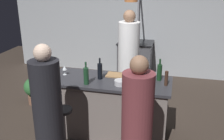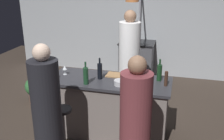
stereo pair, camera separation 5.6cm
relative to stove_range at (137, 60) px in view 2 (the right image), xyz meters
name	(u,v)px [view 2 (the right image)]	position (x,y,z in m)	size (l,w,h in m)	color
ground_plane	(110,132)	(0.00, -2.45, -0.45)	(9.00, 9.00, 0.00)	#382D26
back_wall	(141,22)	(0.00, 0.40, 0.85)	(6.40, 0.16, 2.60)	#9EA3A8
kitchen_island	(109,107)	(0.00, -2.45, 0.01)	(1.80, 0.72, 0.90)	slate
stove_range	(137,60)	(0.00, 0.00, 0.00)	(0.80, 0.64, 0.89)	#47474C
chef	(129,63)	(0.09, -1.43, 0.38)	(0.38, 0.38, 1.79)	white
bar_stool_right	(137,139)	(0.53, -3.07, -0.07)	(0.28, 0.28, 0.68)	#4C4C51
guest_right	(135,132)	(0.56, -3.46, 0.30)	(0.34, 0.34, 1.60)	brown
bar_stool_left	(63,128)	(-0.49, -3.07, -0.07)	(0.28, 0.28, 0.68)	#4C4C51
guest_left	(47,116)	(-0.50, -3.43, 0.32)	(0.35, 0.35, 1.65)	black
overhead_pot_rack	(132,11)	(-0.06, -0.49, 1.21)	(0.59, 1.51, 2.17)	gray
potted_plant	(35,88)	(-1.67, -1.81, -0.15)	(0.36, 0.36, 0.52)	brown
cutting_board	(117,75)	(0.07, -2.26, 0.46)	(0.32, 0.22, 0.02)	#997047
pepper_mill	(166,79)	(0.81, -2.47, 0.56)	(0.05, 0.05, 0.21)	#382319
wine_bottle_red	(159,72)	(0.71, -2.29, 0.58)	(0.07, 0.07, 0.32)	#143319
wine_bottle_dark	(100,71)	(-0.15, -2.44, 0.58)	(0.07, 0.07, 0.32)	black
wine_bottle_green	(86,75)	(-0.28, -2.69, 0.58)	(0.07, 0.07, 0.33)	#193D23
wine_glass_by_chef	(55,72)	(-0.79, -2.59, 0.56)	(0.07, 0.07, 0.15)	silver
wine_glass_near_right_guest	(65,68)	(-0.72, -2.41, 0.56)	(0.07, 0.07, 0.15)	silver
mixing_bowl_ceramic	(140,79)	(0.45, -2.40, 0.49)	(0.15, 0.15, 0.07)	silver
mixing_bowl_steel	(120,83)	(0.20, -2.60, 0.49)	(0.17, 0.17, 0.07)	#B7B7BC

